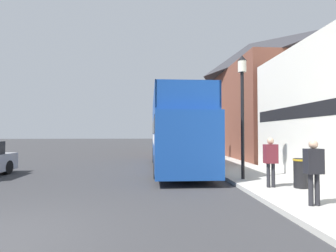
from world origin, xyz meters
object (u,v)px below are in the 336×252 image
(lamp_post_second, at_px, (201,114))
(lamp_post_third, at_px, (186,119))
(tour_bus, at_px, (176,136))
(parked_car_ahead_of_bus, at_px, (173,148))
(pedestrian_second, at_px, (271,157))
(litter_bin, at_px, (301,172))
(pedestrian_nearest, at_px, (314,166))
(lamp_post_nearest, at_px, (242,94))

(lamp_post_second, bearing_deg, lamp_post_third, 90.04)
(tour_bus, distance_m, parked_car_ahead_of_bus, 8.02)
(pedestrian_second, relative_size, litter_bin, 1.71)
(lamp_post_second, xyz_separation_m, lamp_post_third, (-0.01, 7.97, 0.09))
(tour_bus, relative_size, parked_car_ahead_of_bus, 2.47)
(pedestrian_nearest, relative_size, litter_bin, 1.69)
(tour_bus, bearing_deg, pedestrian_second, -65.88)
(parked_car_ahead_of_bus, xyz_separation_m, pedestrian_nearest, (2.07, -15.97, 0.41))
(parked_car_ahead_of_bus, bearing_deg, litter_bin, -76.98)
(lamp_post_third, height_order, litter_bin, lamp_post_third)
(pedestrian_nearest, height_order, lamp_post_second, lamp_post_second)
(pedestrian_nearest, height_order, lamp_post_third, lamp_post_third)
(lamp_post_nearest, bearing_deg, tour_bus, 117.63)
(pedestrian_second, height_order, lamp_post_second, lamp_post_second)
(tour_bus, relative_size, lamp_post_second, 2.30)
(pedestrian_second, bearing_deg, tour_bus, 113.82)
(tour_bus, xyz_separation_m, lamp_post_nearest, (2.21, -4.22, 1.70))
(pedestrian_second, bearing_deg, litter_bin, -9.57)
(pedestrian_second, distance_m, lamp_post_second, 9.82)
(tour_bus, distance_m, lamp_post_second, 4.59)
(pedestrian_second, xyz_separation_m, litter_bin, (0.94, -0.16, -0.48))
(parked_car_ahead_of_bus, height_order, pedestrian_second, pedestrian_second)
(parked_car_ahead_of_bus, relative_size, pedestrian_second, 2.55)
(parked_car_ahead_of_bus, relative_size, lamp_post_second, 0.93)
(lamp_post_nearest, bearing_deg, litter_bin, -53.61)
(lamp_post_third, bearing_deg, pedestrian_nearest, -88.78)
(parked_car_ahead_of_bus, bearing_deg, lamp_post_nearest, -81.20)
(pedestrian_nearest, distance_m, lamp_post_third, 19.89)
(lamp_post_nearest, bearing_deg, lamp_post_second, 90.12)
(parked_car_ahead_of_bus, distance_m, litter_bin, 14.22)
(tour_bus, bearing_deg, parked_car_ahead_of_bus, 86.41)
(pedestrian_second, bearing_deg, parked_car_ahead_of_bus, 98.39)
(litter_bin, bearing_deg, lamp_post_second, 97.69)
(lamp_post_nearest, bearing_deg, pedestrian_second, -77.31)
(parked_car_ahead_of_bus, height_order, lamp_post_second, lamp_post_second)
(parked_car_ahead_of_bus, bearing_deg, pedestrian_nearest, -81.64)
(tour_bus, relative_size, pedestrian_nearest, 6.38)
(lamp_post_nearest, distance_m, lamp_post_second, 7.98)
(tour_bus, height_order, pedestrian_nearest, tour_bus)
(pedestrian_nearest, bearing_deg, litter_bin, 66.42)
(tour_bus, xyz_separation_m, lamp_post_second, (2.19, 3.76, 1.46))
(pedestrian_nearest, bearing_deg, lamp_post_second, 92.02)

